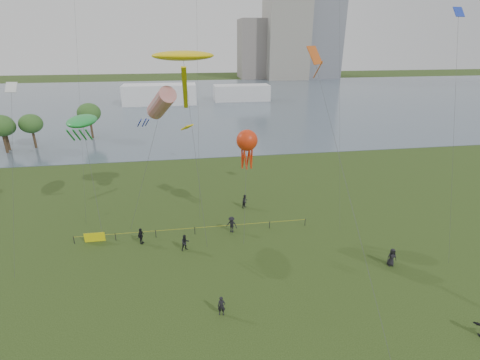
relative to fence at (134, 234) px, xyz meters
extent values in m
plane|color=#1F3210|center=(10.11, -15.20, -0.55)|extent=(400.00, 400.00, 0.00)
cube|color=slate|center=(10.11, 84.80, -0.53)|extent=(400.00, 120.00, 0.08)
cube|color=gray|center=(56.11, 146.80, 18.45)|extent=(20.00, 20.00, 38.00)
cube|color=slate|center=(42.11, 152.80, 13.45)|extent=(16.00, 18.00, 28.00)
cube|color=white|center=(-1.89, 79.80, 2.45)|extent=(22.00, 8.00, 6.00)
cube|color=silver|center=(24.11, 82.80, 1.95)|extent=(18.00, 7.00, 5.00)
cylinder|color=#3C2B1B|center=(-26.18, 33.11, 0.98)|extent=(0.44, 0.44, 3.07)
ellipsoid|color=#386528|center=(-26.18, 33.11, 4.43)|extent=(4.37, 4.37, 3.69)
cylinder|color=#3C2B1B|center=(-22.30, 35.67, 0.87)|extent=(0.44, 0.44, 2.86)
ellipsoid|color=#386528|center=(-22.30, 35.67, 4.08)|extent=(4.06, 4.06, 3.43)
cylinder|color=#3C2B1B|center=(-13.46, 41.47, 1.05)|extent=(0.44, 0.44, 3.20)
ellipsoid|color=#386528|center=(-13.46, 41.47, 4.64)|extent=(4.55, 4.55, 3.84)
cylinder|color=#3C2B1B|center=(-26.57, 34.90, 0.79)|extent=(0.44, 0.44, 2.69)
ellipsoid|color=#386528|center=(-26.57, 34.90, 3.81)|extent=(3.83, 3.83, 3.23)
cylinder|color=black|center=(-5.88, 0.00, -0.13)|extent=(0.07, 0.07, 0.85)
cylinder|color=black|center=(-1.88, 0.00, -0.13)|extent=(0.07, 0.07, 0.85)
cylinder|color=black|center=(2.12, 0.00, -0.13)|extent=(0.07, 0.07, 0.85)
cylinder|color=black|center=(6.12, 0.00, -0.13)|extent=(0.07, 0.07, 0.85)
cylinder|color=black|center=(10.12, 0.00, -0.13)|extent=(0.07, 0.07, 0.85)
cylinder|color=black|center=(14.12, 0.00, -0.13)|extent=(0.07, 0.07, 0.85)
cylinder|color=black|center=(18.12, 0.00, -0.13)|extent=(0.07, 0.07, 0.85)
cylinder|color=gold|center=(6.12, 0.00, 0.19)|extent=(24.00, 0.03, 0.03)
cube|color=yellow|center=(-3.88, 0.00, 0.00)|extent=(2.00, 0.04, 1.00)
imported|color=black|center=(5.12, -2.83, 0.27)|extent=(0.98, 0.87, 1.65)
imported|color=black|center=(9.99, -0.15, 0.35)|extent=(1.35, 1.14, 1.81)
imported|color=black|center=(0.77, -0.98, 0.29)|extent=(0.80, 1.08, 1.70)
imported|color=black|center=(23.46, -8.10, 0.30)|extent=(0.88, 0.61, 1.71)
imported|color=black|center=(7.71, -11.83, 0.23)|extent=(0.63, 0.47, 1.57)
imported|color=black|center=(12.34, 5.30, 0.29)|extent=(1.04, 1.02, 1.69)
cylinder|color=#3F3F42|center=(6.60, -0.88, 8.27)|extent=(1.31, 3.47, 17.66)
ellipsoid|color=yellow|center=(5.96, 0.84, 17.10)|extent=(5.47, 3.42, 0.85)
cube|color=yellow|center=(5.96, -3.36, 14.70)|extent=(0.36, 6.98, 4.09)
cube|color=yellow|center=(5.96, -7.16, 12.60)|extent=(0.95, 0.95, 0.42)
cylinder|color=#3F3F42|center=(1.42, 2.75, 6.00)|extent=(4.28, 1.32, 13.12)
cylinder|color=red|center=(3.54, 3.39, 12.56)|extent=(3.57, 5.04, 3.74)
cylinder|color=#1922B2|center=(2.14, 2.19, 10.96)|extent=(0.60, 1.13, 0.88)
cylinder|color=#1922B2|center=(1.87, 2.58, 10.96)|extent=(0.60, 1.13, 0.88)
cylinder|color=#1922B2|center=(1.42, 2.43, 10.96)|extent=(0.60, 1.13, 0.88)
cylinder|color=#1922B2|center=(1.42, 1.96, 10.96)|extent=(0.60, 1.13, 0.88)
cylinder|color=#1922B2|center=(1.87, 1.81, 10.96)|extent=(0.60, 1.13, 0.88)
cylinder|color=#3F3F42|center=(-3.71, 2.07, 5.21)|extent=(1.12, 3.59, 11.54)
ellipsoid|color=green|center=(-4.26, 3.86, 10.98)|extent=(2.69, 4.84, 0.94)
cylinder|color=green|center=(-5.06, 2.26, 9.98)|extent=(0.16, 1.79, 1.54)
cylinder|color=green|center=(-4.51, 2.26, 9.98)|extent=(0.16, 1.79, 1.54)
cylinder|color=green|center=(-3.96, 2.26, 9.98)|extent=(0.16, 1.79, 1.54)
cylinder|color=green|center=(-3.41, 2.26, 9.98)|extent=(0.16, 1.79, 1.54)
cylinder|color=#3F3F42|center=(11.33, -0.81, 4.28)|extent=(0.91, 3.66, 9.68)
sphere|color=red|center=(11.77, 1.01, 9.11)|extent=(2.13, 2.13, 2.13)
cylinder|color=red|center=(12.27, 1.01, 7.51)|extent=(0.18, 0.54, 2.60)
cylinder|color=red|center=(12.02, 1.44, 7.51)|extent=(0.49, 0.36, 2.61)
cylinder|color=red|center=(11.52, 1.44, 7.51)|extent=(0.49, 0.36, 2.61)
cylinder|color=red|center=(11.27, 1.01, 7.51)|extent=(0.18, 0.54, 2.60)
cylinder|color=red|center=(11.52, 0.58, 7.51)|extent=(0.49, 0.36, 2.61)
cylinder|color=red|center=(12.02, 0.58, 7.51)|extent=(0.49, 0.36, 2.61)
cylinder|color=#3F3F42|center=(16.87, -11.49, 8.38)|extent=(2.01, 12.77, 17.89)
cube|color=#CC5012|center=(15.87, -5.12, 17.32)|extent=(1.62, 1.62, 1.32)
cylinder|color=#CC5012|center=(15.87, -6.02, 16.32)|extent=(0.08, 1.58, 1.35)
cube|color=#1933B2|center=(27.89, -4.31, 20.47)|extent=(0.97, 0.68, 0.76)
cube|color=white|center=(-8.01, -0.50, 14.83)|extent=(1.05, 0.91, 0.76)
camera|label=1|loc=(6.01, -31.96, 18.51)|focal=26.00mm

